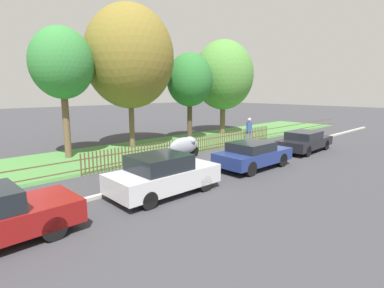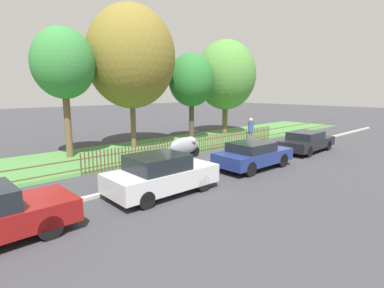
{
  "view_description": "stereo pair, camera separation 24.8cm",
  "coord_description": "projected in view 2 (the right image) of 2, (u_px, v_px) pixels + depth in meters",
  "views": [
    {
      "loc": [
        -12.52,
        -9.32,
        3.71
      ],
      "look_at": [
        -2.56,
        1.09,
        1.1
      ],
      "focal_mm": 28.0,
      "sensor_mm": 36.0,
      "label": 1
    },
    {
      "loc": [
        -12.34,
        -9.49,
        3.71
      ],
      "look_at": [
        -2.56,
        1.09,
        1.1
      ],
      "focal_mm": 28.0,
      "sensor_mm": 36.0,
      "label": 2
    }
  ],
  "objects": [
    {
      "name": "ground_plane",
      "position": [
        242.0,
        161.0,
        15.77
      ],
      "size": [
        120.0,
        120.0,
        0.0
      ],
      "primitive_type": "plane",
      "color": "#38383D"
    },
    {
      "name": "parked_car_navy_estate",
      "position": [
        253.0,
        155.0,
        14.25
      ],
      "size": [
        4.09,
        1.91,
        1.29
      ],
      "rotation": [
        0.0,
        0.0,
        -0.03
      ],
      "color": "navy",
      "rests_on": "ground"
    },
    {
      "name": "tree_behind_motorcycle",
      "position": [
        131.0,
        57.0,
        18.66
      ],
      "size": [
        5.54,
        5.54,
        8.91
      ],
      "color": "brown",
      "rests_on": "ground"
    },
    {
      "name": "parked_car_red_compact",
      "position": [
        306.0,
        141.0,
        18.07
      ],
      "size": [
        4.45,
        1.87,
        1.25
      ],
      "rotation": [
        0.0,
        0.0,
        0.04
      ],
      "color": "black",
      "rests_on": "ground"
    },
    {
      "name": "tree_mid_park",
      "position": [
        192.0,
        80.0,
        21.79
      ],
      "size": [
        3.35,
        3.35,
        6.36
      ],
      "color": "#473828",
      "rests_on": "ground"
    },
    {
      "name": "parked_car_black_saloon",
      "position": [
        161.0,
        174.0,
        10.74
      ],
      "size": [
        4.06,
        1.91,
        1.47
      ],
      "rotation": [
        0.0,
        0.0,
        -0.01
      ],
      "color": "#BCBCC1",
      "rests_on": "ground"
    },
    {
      "name": "park_fence",
      "position": [
        200.0,
        144.0,
        17.93
      ],
      "size": [
        40.25,
        0.05,
        1.02
      ],
      "color": "brown",
      "rests_on": "ground"
    },
    {
      "name": "kerb_stone",
      "position": [
        240.0,
        160.0,
        15.83
      ],
      "size": [
        40.25,
        0.2,
        0.12
      ],
      "primitive_type": "cube",
      "color": "#B2ADA3",
      "rests_on": "ground"
    },
    {
      "name": "grass_strip",
      "position": [
        168.0,
        145.0,
        20.25
      ],
      "size": [
        40.25,
        6.2,
        0.01
      ],
      "primitive_type": "cube",
      "color": "#477F3D",
      "rests_on": "ground"
    },
    {
      "name": "tree_far_left",
      "position": [
        226.0,
        75.0,
        25.03
      ],
      "size": [
        5.0,
        5.0,
        7.81
      ],
      "color": "brown",
      "rests_on": "ground"
    },
    {
      "name": "covered_motorcycle",
      "position": [
        185.0,
        146.0,
        16.34
      ],
      "size": [
        2.06,
        0.77,
        1.18
      ],
      "rotation": [
        0.0,
        0.0,
        -0.07
      ],
      "color": "black",
      "rests_on": "ground"
    },
    {
      "name": "tree_nearest_kerb",
      "position": [
        63.0,
        64.0,
        15.9
      ],
      "size": [
        3.28,
        3.28,
        7.0
      ],
      "color": "brown",
      "rests_on": "ground"
    },
    {
      "name": "pedestrian_near_fence",
      "position": [
        251.0,
        130.0,
        20.45
      ],
      "size": [
        0.51,
        0.51,
        1.83
      ],
      "rotation": [
        0.0,
        0.0,
        2.14
      ],
      "color": "slate",
      "rests_on": "ground"
    }
  ]
}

